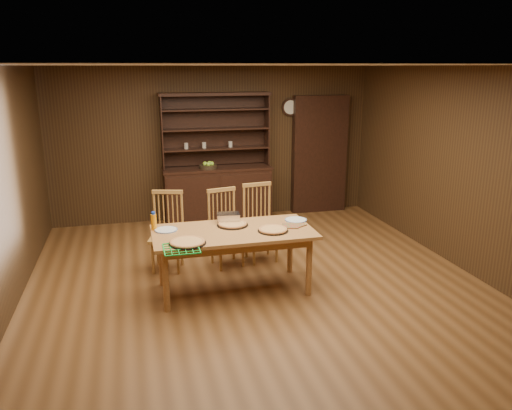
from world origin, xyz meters
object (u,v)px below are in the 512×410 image
object	(u,v)px
chair_right	(259,219)
juice_bottle	(154,221)
chair_left	(168,228)
dining_table	(233,237)
china_hutch	(217,187)
chair_center	(225,225)

from	to	relation	value
chair_right	juice_bottle	xyz separation A→B (m)	(-1.44, -0.68, 0.29)
chair_left	dining_table	bearing A→B (deg)	-37.24
juice_bottle	china_hutch	bearing A→B (deg)	65.01
dining_table	chair_left	distance (m)	1.14
chair_center	chair_left	bearing A→B (deg)	164.10
chair_left	china_hutch	bearing A→B (deg)	77.93
dining_table	china_hutch	bearing A→B (deg)	83.73
chair_left	chair_right	size ratio (longest dim) A/B	0.98
chair_right	juice_bottle	size ratio (longest dim) A/B	4.91
china_hutch	dining_table	distance (m)	2.84
dining_table	chair_left	xyz separation A→B (m)	(-0.69, 0.90, -0.12)
chair_center	juice_bottle	world-z (taller)	chair_center
chair_left	juice_bottle	size ratio (longest dim) A/B	4.81
chair_left	chair_right	world-z (taller)	chair_right
dining_table	chair_center	world-z (taller)	chair_center
dining_table	chair_center	distance (m)	0.87
dining_table	chair_left	size ratio (longest dim) A/B	1.79
chair_center	dining_table	bearing A→B (deg)	-106.60
china_hutch	chair_right	xyz separation A→B (m)	(0.25, -1.89, -0.03)
chair_right	juice_bottle	distance (m)	1.62
juice_bottle	chair_center	bearing A→B (deg)	32.47
china_hutch	chair_left	distance (m)	2.16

